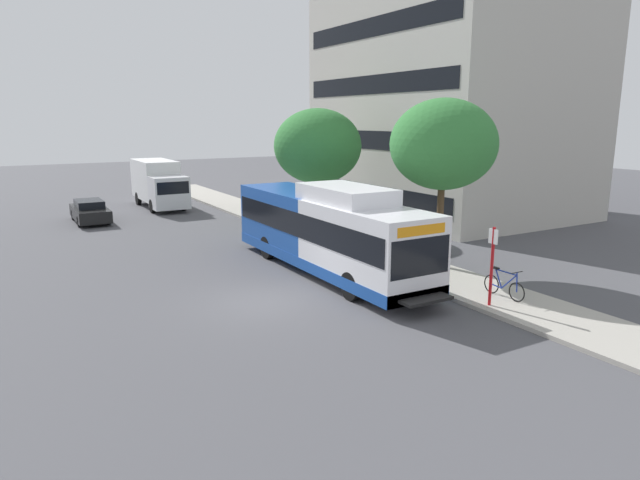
{
  "coord_description": "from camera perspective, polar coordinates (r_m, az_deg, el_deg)",
  "views": [
    {
      "loc": [
        -7.56,
        -16.59,
        6.11
      ],
      "look_at": [
        2.87,
        1.29,
        1.6
      ],
      "focal_mm": 31.29,
      "sensor_mm": 36.0,
      "label": 1
    }
  ],
  "objects": [
    {
      "name": "ground_plane",
      "position": [
        26.44,
        -12.8,
        -1.38
      ],
      "size": [
        120.0,
        120.0,
        0.0
      ],
      "primitive_type": "plane",
      "color": "#4C4C51"
    },
    {
      "name": "sidewalk_curb",
      "position": [
        27.55,
        2.49,
        -0.38
      ],
      "size": [
        3.0,
        56.0,
        0.14
      ],
      "primitive_type": "cube",
      "color": "#A8A399",
      "rests_on": "ground"
    },
    {
      "name": "transit_bus",
      "position": [
        22.37,
        0.73,
        0.93
      ],
      "size": [
        2.58,
        12.25,
        3.65
      ],
      "color": "white",
      "rests_on": "ground"
    },
    {
      "name": "bus_stop_sign_pole",
      "position": [
        18.78,
        17.19,
        -2.01
      ],
      "size": [
        0.1,
        0.36,
        2.6
      ],
      "color": "red",
      "rests_on": "sidewalk_curb"
    },
    {
      "name": "bicycle_parked",
      "position": [
        20.03,
        18.3,
        -4.43
      ],
      "size": [
        0.52,
        1.76,
        1.02
      ],
      "color": "black",
      "rests_on": "sidewalk_curb"
    },
    {
      "name": "street_tree_near_stop",
      "position": [
        22.95,
        12.5,
        9.5
      ],
      "size": [
        4.25,
        4.25,
        6.79
      ],
      "color": "#4C3823",
      "rests_on": "sidewalk_curb"
    },
    {
      "name": "street_tree_mid_block",
      "position": [
        30.91,
        -0.24,
        9.56
      ],
      "size": [
        4.8,
        4.8,
        6.54
      ],
      "color": "#4C3823",
      "rests_on": "sidewalk_curb"
    },
    {
      "name": "parked_car_far_lane",
      "position": [
        36.34,
        -22.46,
        2.74
      ],
      "size": [
        1.8,
        4.5,
        1.33
      ],
      "color": "black",
      "rests_on": "ground"
    },
    {
      "name": "box_truck_background",
      "position": [
        40.72,
        -16.19,
        5.65
      ],
      "size": [
        2.32,
        7.01,
        3.25
      ],
      "color": "silver",
      "rests_on": "ground"
    }
  ]
}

